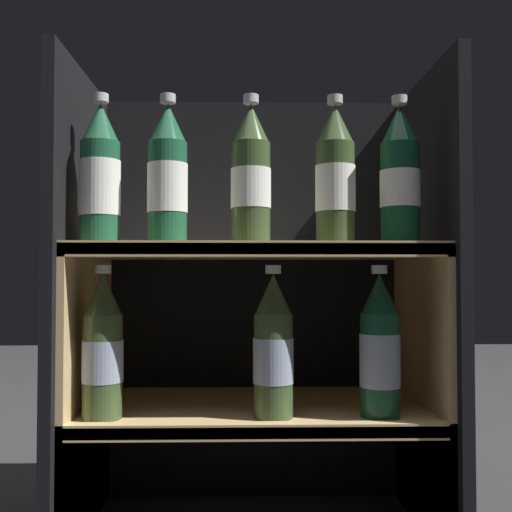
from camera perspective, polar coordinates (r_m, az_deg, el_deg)
fridge_back_wall at (r=1.26m, az=-0.24°, el=-3.93°), size 0.65×0.02×0.82m
fridge_side_left at (r=1.12m, az=-16.52°, el=-4.11°), size 0.02×0.37×0.82m
fridge_side_right at (r=1.13m, az=16.19°, el=-4.09°), size 0.02×0.37×0.82m
shelf_lower at (r=1.11m, az=-0.05°, el=-16.13°), size 0.61×0.33×0.23m
shelf_upper at (r=1.08m, az=-0.05°, el=-6.25°), size 0.61×0.33×0.51m
bottle_upper_front_0 at (r=1.02m, az=-14.63°, el=7.19°), size 0.07×0.07×0.25m
bottle_upper_front_1 at (r=1.00m, az=-8.42°, el=7.36°), size 0.07×0.07×0.25m
bottle_upper_front_2 at (r=0.99m, az=-0.49°, el=7.46°), size 0.07×0.07×0.25m
bottle_upper_front_3 at (r=1.00m, az=7.56°, el=7.33°), size 0.07×0.07×0.25m
bottle_upper_front_4 at (r=1.03m, az=13.55°, el=7.22°), size 0.07×0.07×0.25m
bottle_lower_front_0 at (r=1.01m, az=-14.39°, el=-8.66°), size 0.07×0.07×0.25m
bottle_lower_front_1 at (r=0.99m, az=1.66°, el=-8.91°), size 0.07×0.07×0.25m
bottle_lower_front_2 at (r=1.01m, az=11.71°, el=-8.75°), size 0.07×0.07×0.25m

